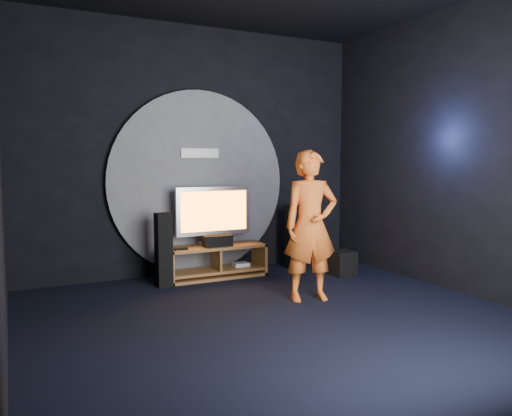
{
  "coord_description": "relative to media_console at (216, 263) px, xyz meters",
  "views": [
    {
      "loc": [
        -2.43,
        -4.29,
        1.63
      ],
      "look_at": [
        0.22,
        1.05,
        1.05
      ],
      "focal_mm": 35.0,
      "sensor_mm": 36.0,
      "label": 1
    }
  ],
  "objects": [
    {
      "name": "remote",
      "position": [
        -0.54,
        -0.12,
        0.27
      ],
      "size": [
        0.18,
        0.05,
        0.02
      ],
      "primitive_type": "cube",
      "color": "black",
      "rests_on": "media_console"
    },
    {
      "name": "back_wall",
      "position": [
        -0.1,
        0.45,
        1.56
      ],
      "size": [
        5.0,
        0.04,
        3.5
      ],
      "primitive_type": "cube",
      "color": "black",
      "rests_on": "ground"
    },
    {
      "name": "wall_disc_panel",
      "position": [
        -0.1,
        0.39,
        1.11
      ],
      "size": [
        2.6,
        0.11,
        2.6
      ],
      "color": "#515156",
      "rests_on": "ground"
    },
    {
      "name": "subwoofer",
      "position": [
        1.65,
        -0.66,
        -0.02
      ],
      "size": [
        0.31,
        0.31,
        0.34
      ],
      "primitive_type": "cube",
      "color": "black",
      "rests_on": "ground"
    },
    {
      "name": "tv",
      "position": [
        -0.01,
        0.07,
        0.7
      ],
      "size": [
        1.08,
        0.22,
        0.81
      ],
      "color": "#A3A4AA",
      "rests_on": "media_console"
    },
    {
      "name": "player",
      "position": [
        0.57,
        -1.51,
        0.67
      ],
      "size": [
        0.71,
        0.54,
        1.74
      ],
      "primitive_type": "imported",
      "rotation": [
        0.0,
        0.0,
        -0.21
      ],
      "color": "#D85C1D",
      "rests_on": "ground"
    },
    {
      "name": "floor",
      "position": [
        -0.1,
        -2.05,
        -0.19
      ],
      "size": [
        5.0,
        5.0,
        0.0
      ],
      "primitive_type": "plane",
      "color": "black",
      "rests_on": "ground"
    },
    {
      "name": "tower_speaker_left",
      "position": [
        -0.79,
        -0.16,
        0.28
      ],
      "size": [
        0.19,
        0.21,
        0.95
      ],
      "primitive_type": "cube",
      "color": "black",
      "rests_on": "ground"
    },
    {
      "name": "center_speaker",
      "position": [
        -0.01,
        -0.08,
        0.33
      ],
      "size": [
        0.4,
        0.15,
        0.15
      ],
      "primitive_type": "cube",
      "color": "black",
      "rests_on": "media_console"
    },
    {
      "name": "right_wall",
      "position": [
        2.4,
        -2.05,
        1.56
      ],
      "size": [
        0.04,
        5.0,
        3.5
      ],
      "primitive_type": "cube",
      "color": "black",
      "rests_on": "ground"
    },
    {
      "name": "tower_speaker_right",
      "position": [
        1.26,
        0.05,
        0.28
      ],
      "size": [
        0.19,
        0.21,
        0.95
      ],
      "primitive_type": "cube",
      "color": "black",
      "rests_on": "ground"
    },
    {
      "name": "media_console",
      "position": [
        0.0,
        0.0,
        0.0
      ],
      "size": [
        1.39,
        0.45,
        0.45
      ],
      "color": "olive",
      "rests_on": "ground"
    }
  ]
}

